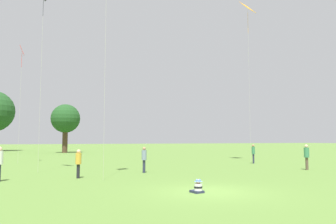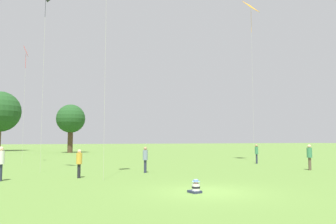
{
  "view_description": "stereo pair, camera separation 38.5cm",
  "coord_description": "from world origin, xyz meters",
  "px_view_note": "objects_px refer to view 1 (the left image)",
  "views": [
    {
      "loc": [
        -6.51,
        -12.53,
        2.2
      ],
      "look_at": [
        -0.18,
        4.58,
        3.73
      ],
      "focal_mm": 35.0,
      "sensor_mm": 36.0,
      "label": 1
    },
    {
      "loc": [
        -6.15,
        -12.66,
        2.2
      ],
      "look_at": [
        -0.18,
        4.58,
        3.73
      ],
      "focal_mm": 35.0,
      "sensor_mm": 36.0,
      "label": 2
    }
  ],
  "objects_px": {
    "kite_3": "(22,55)",
    "distant_tree_0": "(66,119)",
    "seated_toddler": "(198,187)",
    "person_standing_2": "(78,161)",
    "kite_2": "(248,11)",
    "person_standing_3": "(307,155)",
    "person_standing_4": "(253,152)",
    "person_standing_1": "(144,157)"
  },
  "relations": [
    {
      "from": "person_standing_3",
      "to": "distant_tree_0",
      "type": "bearing_deg",
      "value": 68.95
    },
    {
      "from": "person_standing_2",
      "to": "kite_2",
      "type": "xyz_separation_m",
      "value": [
        16.92,
        7.83,
        14.18
      ]
    },
    {
      "from": "person_standing_3",
      "to": "distant_tree_0",
      "type": "xyz_separation_m",
      "value": [
        -14.92,
        37.57,
        4.46
      ]
    },
    {
      "from": "kite_2",
      "to": "distant_tree_0",
      "type": "height_order",
      "value": "kite_2"
    },
    {
      "from": "person_standing_1",
      "to": "person_standing_3",
      "type": "distance_m",
      "value": 11.84
    },
    {
      "from": "person_standing_3",
      "to": "person_standing_4",
      "type": "height_order",
      "value": "person_standing_3"
    },
    {
      "from": "seated_toddler",
      "to": "distant_tree_0",
      "type": "xyz_separation_m",
      "value": [
        -3.09,
        44.09,
        5.33
      ]
    },
    {
      "from": "person_standing_1",
      "to": "person_standing_4",
      "type": "xyz_separation_m",
      "value": [
        11.77,
        4.64,
        0.04
      ]
    },
    {
      "from": "person_standing_1",
      "to": "person_standing_3",
      "type": "bearing_deg",
      "value": -56.56
    },
    {
      "from": "person_standing_4",
      "to": "kite_3",
      "type": "xyz_separation_m",
      "value": [
        -20.26,
        7.08,
        8.98
      ]
    },
    {
      "from": "distant_tree_0",
      "to": "person_standing_1",
      "type": "bearing_deg",
      "value": -84.75
    },
    {
      "from": "person_standing_3",
      "to": "person_standing_4",
      "type": "relative_size",
      "value": 1.05
    },
    {
      "from": "kite_2",
      "to": "kite_3",
      "type": "distance_m",
      "value": 22.35
    },
    {
      "from": "seated_toddler",
      "to": "person_standing_2",
      "type": "bearing_deg",
      "value": 108.32
    },
    {
      "from": "person_standing_1",
      "to": "person_standing_4",
      "type": "height_order",
      "value": "person_standing_4"
    },
    {
      "from": "person_standing_4",
      "to": "kite_2",
      "type": "relative_size",
      "value": 0.11
    },
    {
      "from": "person_standing_1",
      "to": "person_standing_2",
      "type": "height_order",
      "value": "person_standing_1"
    },
    {
      "from": "person_standing_2",
      "to": "kite_3",
      "type": "bearing_deg",
      "value": 151.76
    },
    {
      "from": "person_standing_3",
      "to": "seated_toddler",
      "type": "bearing_deg",
      "value": 166.13
    },
    {
      "from": "person_standing_4",
      "to": "person_standing_2",
      "type": "bearing_deg",
      "value": -65.87
    },
    {
      "from": "person_standing_2",
      "to": "person_standing_3",
      "type": "relative_size",
      "value": 0.89
    },
    {
      "from": "person_standing_2",
      "to": "seated_toddler",
      "type": "bearing_deg",
      "value": -14.53
    },
    {
      "from": "person_standing_4",
      "to": "kite_2",
      "type": "distance_m",
      "value": 14.2
    },
    {
      "from": "person_standing_3",
      "to": "kite_3",
      "type": "height_order",
      "value": "kite_3"
    },
    {
      "from": "seated_toddler",
      "to": "kite_3",
      "type": "distance_m",
      "value": 24.04
    },
    {
      "from": "kite_3",
      "to": "kite_2",
      "type": "bearing_deg",
      "value": -58.87
    },
    {
      "from": "seated_toddler",
      "to": "person_standing_3",
      "type": "bearing_deg",
      "value": 16.22
    },
    {
      "from": "person_standing_2",
      "to": "distant_tree_0",
      "type": "height_order",
      "value": "distant_tree_0"
    },
    {
      "from": "person_standing_2",
      "to": "person_standing_4",
      "type": "xyz_separation_m",
      "value": [
        16.12,
        6.25,
        0.09
      ]
    },
    {
      "from": "seated_toddler",
      "to": "kite_3",
      "type": "relative_size",
      "value": 0.05
    },
    {
      "from": "person_standing_3",
      "to": "kite_3",
      "type": "distance_m",
      "value": 26.0
    },
    {
      "from": "kite_3",
      "to": "distant_tree_0",
      "type": "relative_size",
      "value": 1.36
    },
    {
      "from": "kite_2",
      "to": "seated_toddler",
      "type": "bearing_deg",
      "value": -112.02
    },
    {
      "from": "person_standing_2",
      "to": "kite_2",
      "type": "relative_size",
      "value": 0.1
    },
    {
      "from": "person_standing_4",
      "to": "distant_tree_0",
      "type": "bearing_deg",
      "value": -151.11
    },
    {
      "from": "person_standing_1",
      "to": "kite_2",
      "type": "distance_m",
      "value": 19.9
    },
    {
      "from": "person_standing_1",
      "to": "kite_2",
      "type": "relative_size",
      "value": 0.11
    },
    {
      "from": "person_standing_1",
      "to": "kite_2",
      "type": "bearing_deg",
      "value": -20.16
    },
    {
      "from": "person_standing_3",
      "to": "kite_2",
      "type": "xyz_separation_m",
      "value": [
        0.9,
        8.29,
        14.06
      ]
    },
    {
      "from": "seated_toddler",
      "to": "person_standing_1",
      "type": "xyz_separation_m",
      "value": [
        0.17,
        8.59,
        0.8
      ]
    },
    {
      "from": "person_standing_2",
      "to": "kite_3",
      "type": "relative_size",
      "value": 0.15
    },
    {
      "from": "person_standing_2",
      "to": "person_standing_3",
      "type": "xyz_separation_m",
      "value": [
        16.01,
        -0.45,
        0.13
      ]
    }
  ]
}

